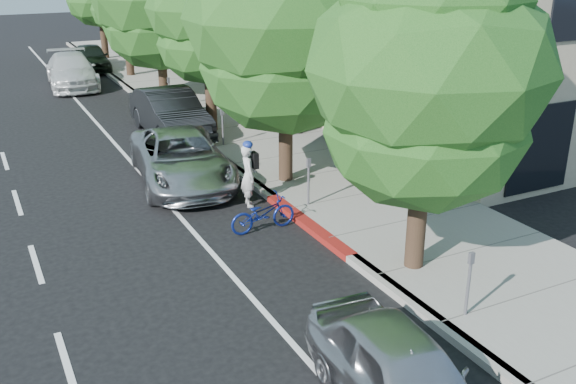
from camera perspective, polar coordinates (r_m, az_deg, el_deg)
ground at (r=14.98m, az=3.63°, el=-4.56°), size 120.00×120.00×0.00m
sidewalk at (r=22.58m, az=-1.61°, el=4.62°), size 4.60×56.00×0.15m
curb at (r=21.74m, az=-7.11°, el=3.80°), size 0.30×56.00×0.15m
curb_red_segment at (r=15.73m, az=1.79°, el=-2.92°), size 0.32×4.00×0.15m
storefront_building at (r=34.03m, az=2.34°, el=16.05°), size 10.00×36.00×7.00m
street_tree_0 at (r=12.59m, az=12.38°, el=10.30°), size 4.76×4.76×7.01m
street_tree_1 at (r=17.55m, az=-0.23°, el=14.93°), size 5.50×5.50×7.72m
street_tree_2 at (r=23.06m, az=-7.22°, el=15.72°), size 4.23×4.23×7.06m
cyclist at (r=16.84m, az=-3.54°, el=1.47°), size 0.50×0.67×1.66m
bicycle at (r=15.44m, az=-2.25°, el=-1.92°), size 1.69×0.62×0.88m
silver_suv at (r=18.76m, az=-9.48°, el=2.98°), size 3.10×5.56×1.47m
dark_sedan at (r=23.66m, az=-10.43°, el=6.92°), size 1.79×5.02×1.65m
white_pickup at (r=33.38m, az=-18.68°, el=10.18°), size 2.61×5.55×1.57m
dark_suv_far at (r=37.53m, az=-17.09°, el=11.35°), size 1.92×4.29×1.43m
near_car_a at (r=9.74m, az=10.07°, el=-15.85°), size 1.82×4.01×1.33m
pedestrian at (r=23.09m, az=0.93°, el=7.21°), size 0.97×0.94×1.57m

